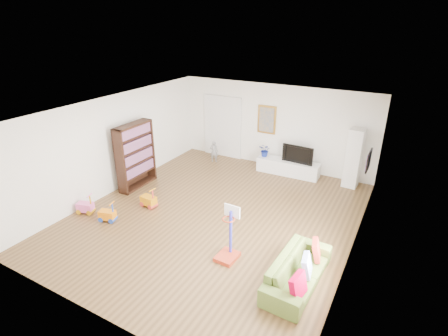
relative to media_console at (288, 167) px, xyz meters
The scene contains 25 objects.
floor 3.37m from the media_console, 102.20° to the right, with size 6.50×7.50×0.00m, color brown.
ceiling 4.18m from the media_console, 102.20° to the right, with size 6.50×7.50×0.00m, color white.
wall_back 1.41m from the media_console, 147.12° to the left, with size 6.50×0.00×2.70m, color white.
wall_front 7.16m from the media_console, 95.77° to the right, with size 6.50×0.00×2.70m, color silver.
wall_left 5.27m from the media_console, 140.29° to the right, with size 0.00×7.50×2.70m, color white.
wall_right 4.30m from the media_console, 52.35° to the right, with size 0.00×7.50×2.70m, color silver.
navy_accent 3.55m from the media_console, 36.83° to the right, with size 0.01×3.20×1.70m, color black.
olive_wainscot 3.16m from the media_console, 36.83° to the right, with size 0.01×3.20×1.00m, color brown.
doorway 2.77m from the media_console, behind, with size 1.45×0.06×2.10m, color white.
painting_back 1.69m from the media_console, 156.41° to the left, with size 0.62×0.06×0.92m, color gold.
artwork_right 3.26m from the media_console, 34.51° to the right, with size 0.04×0.56×0.46m, color #7F3F8C.
media_console is the anchor object (origin of this frame).
tall_cabinet 2.01m from the media_console, ahead, with size 0.41×0.41×1.75m, color white.
bookshelf 4.69m from the media_console, 140.61° to the right, with size 0.34×1.30×1.89m, color black.
sofa 5.00m from the media_console, 68.44° to the right, with size 1.90×0.74×0.56m, color #5B742D.
basketball_hoop 4.69m from the media_console, 85.70° to the right, with size 0.41×0.49×1.18m, color #AF3118.
ride_on_yellow 4.51m from the media_console, 123.53° to the right, with size 0.41×0.25×0.55m, color orange.
ride_on_orange 5.61m from the media_console, 121.22° to the right, with size 0.39×0.24×0.51m, color orange.
ride_on_pink 6.05m from the media_console, 127.53° to the right, with size 0.39×0.24×0.52m, color #FD65BC.
child 2.58m from the media_console, behind, with size 0.28×0.18×0.76m, color gray.
tv 0.59m from the media_console, ahead, with size 0.98×0.13×0.57m, color black.
vase_plant 0.90m from the media_console, behind, with size 0.38×0.33×0.42m, color navy.
pillow_left 5.60m from the media_console, 68.91° to the right, with size 0.11×0.41×0.41m, color #B4002F.
pillow_center 5.05m from the media_console, 66.78° to the right, with size 0.10×0.39×0.39m, color silver.
pillow_right 4.56m from the media_console, 63.79° to the right, with size 0.10×0.38×0.38m, color #AC2A1F.
Camera 1 is at (3.87, -6.56, 4.60)m, focal length 28.00 mm.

